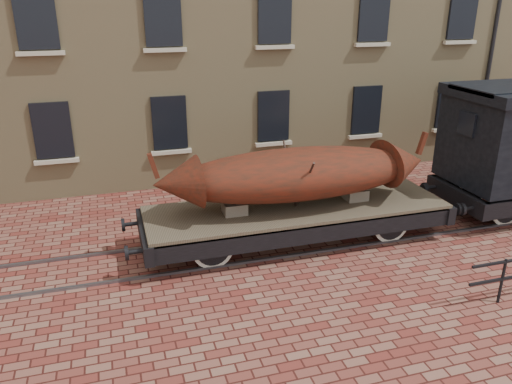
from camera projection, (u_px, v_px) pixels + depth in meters
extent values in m
plane|color=maroon|center=(297.00, 242.00, 12.93)|extent=(90.00, 90.00, 0.00)
cube|color=black|center=(53.00, 130.00, 14.97)|extent=(1.10, 0.12, 1.70)
cube|color=beige|center=(57.00, 161.00, 15.26)|extent=(1.30, 0.18, 0.12)
cube|color=black|center=(169.00, 123.00, 15.91)|extent=(1.10, 0.12, 1.70)
cube|color=beige|center=(172.00, 152.00, 16.19)|extent=(1.30, 0.18, 0.12)
cube|color=black|center=(273.00, 116.00, 16.85)|extent=(1.10, 0.12, 1.70)
cube|color=beige|center=(274.00, 144.00, 17.13)|extent=(1.30, 0.18, 0.12)
cube|color=black|center=(366.00, 110.00, 17.79)|extent=(1.10, 0.12, 1.70)
cube|color=beige|center=(365.00, 136.00, 18.07)|extent=(1.30, 0.18, 0.12)
cube|color=black|center=(450.00, 104.00, 18.72)|extent=(1.10, 0.12, 1.70)
cube|color=beige|center=(447.00, 129.00, 19.01)|extent=(1.30, 0.18, 0.12)
cube|color=black|center=(36.00, 18.00, 13.82)|extent=(1.10, 0.12, 1.70)
cube|color=beige|center=(41.00, 53.00, 14.11)|extent=(1.30, 0.18, 0.12)
cube|color=black|center=(163.00, 17.00, 14.76)|extent=(1.10, 0.12, 1.70)
cube|color=beige|center=(165.00, 50.00, 15.05)|extent=(1.30, 0.18, 0.12)
cube|color=black|center=(275.00, 16.00, 15.70)|extent=(1.10, 0.12, 1.70)
cube|color=beige|center=(275.00, 47.00, 15.99)|extent=(1.30, 0.18, 0.12)
cube|color=black|center=(374.00, 15.00, 16.64)|extent=(1.10, 0.12, 1.70)
cube|color=beige|center=(372.00, 44.00, 16.92)|extent=(1.30, 0.18, 0.12)
cube|color=black|center=(462.00, 14.00, 17.58)|extent=(1.10, 0.12, 1.70)
cube|color=beige|center=(460.00, 42.00, 17.86)|extent=(1.30, 0.18, 0.12)
cube|color=#59595E|center=(307.00, 253.00, 12.28)|extent=(30.00, 0.08, 0.06)
cube|color=#59595E|center=(287.00, 229.00, 13.57)|extent=(30.00, 0.08, 0.06)
cylinder|color=black|center=(502.00, 281.00, 10.16)|extent=(0.06, 0.06, 1.00)
cube|color=brown|center=(297.00, 208.00, 12.58)|extent=(7.58, 2.22, 0.12)
cube|color=black|center=(312.00, 234.00, 11.75)|extent=(7.58, 0.16, 0.45)
cube|color=black|center=(283.00, 202.00, 13.59)|extent=(7.58, 0.16, 0.45)
cube|color=black|center=(145.00, 236.00, 11.65)|extent=(0.22, 2.33, 0.45)
cylinder|color=black|center=(135.00, 252.00, 10.90)|extent=(0.35, 0.10, 0.10)
cylinder|color=black|center=(127.00, 253.00, 10.85)|extent=(0.08, 0.32, 0.32)
cylinder|color=black|center=(130.00, 224.00, 12.26)|extent=(0.35, 0.10, 0.10)
cylinder|color=black|center=(123.00, 225.00, 12.21)|extent=(0.08, 0.32, 0.32)
cube|color=black|center=(425.00, 201.00, 13.69)|extent=(0.22, 2.33, 0.45)
cylinder|color=black|center=(452.00, 210.00, 13.09)|extent=(0.35, 0.10, 0.10)
cylinder|color=black|center=(457.00, 209.00, 13.13)|extent=(0.08, 0.32, 0.32)
cylinder|color=black|center=(418.00, 190.00, 14.44)|extent=(0.35, 0.10, 0.10)
cylinder|color=black|center=(424.00, 190.00, 14.49)|extent=(0.08, 0.32, 0.32)
cylinder|color=black|center=(207.00, 236.00, 12.13)|extent=(0.10, 1.92, 0.10)
cylinder|color=beige|center=(213.00, 249.00, 11.48)|extent=(0.97, 0.07, 0.97)
cylinder|color=black|center=(213.00, 249.00, 11.48)|extent=(0.80, 0.10, 0.80)
cube|color=black|center=(214.00, 242.00, 11.29)|extent=(0.91, 0.08, 0.10)
cylinder|color=beige|center=(201.00, 224.00, 12.77)|extent=(0.97, 0.07, 0.97)
cylinder|color=black|center=(201.00, 224.00, 12.77)|extent=(0.80, 0.10, 0.80)
cube|color=black|center=(200.00, 214.00, 12.79)|extent=(0.91, 0.08, 0.10)
cylinder|color=black|center=(377.00, 214.00, 13.38)|extent=(0.10, 1.92, 0.10)
cylinder|color=beige|center=(391.00, 225.00, 12.73)|extent=(0.97, 0.07, 0.97)
cylinder|color=black|center=(391.00, 225.00, 12.73)|extent=(0.80, 0.10, 0.80)
cube|color=black|center=(395.00, 218.00, 12.54)|extent=(0.91, 0.08, 0.10)
cylinder|color=beige|center=(364.00, 204.00, 14.02)|extent=(0.97, 0.07, 0.97)
cylinder|color=black|center=(364.00, 204.00, 14.02)|extent=(0.80, 0.10, 0.80)
cube|color=black|center=(363.00, 195.00, 14.04)|extent=(0.91, 0.08, 0.10)
cube|color=black|center=(296.00, 222.00, 12.73)|extent=(4.04, 0.06, 0.06)
cube|color=gray|center=(234.00, 208.00, 12.08)|extent=(0.56, 0.51, 0.28)
cube|color=gray|center=(355.00, 194.00, 12.95)|extent=(0.56, 0.51, 0.28)
ellipsoid|color=#631D0F|center=(297.00, 174.00, 12.25)|extent=(6.27, 2.02, 1.25)
cone|color=#631D0F|center=(176.00, 183.00, 11.47)|extent=(1.09, 1.20, 1.18)
cube|color=#631D0F|center=(153.00, 166.00, 11.18)|extent=(0.25, 0.13, 0.60)
cone|color=#631D0F|center=(404.00, 162.00, 12.99)|extent=(1.09, 1.20, 1.18)
cube|color=#631D0F|center=(422.00, 143.00, 12.95)|extent=(0.25, 0.13, 0.60)
cylinder|color=#372720|center=(304.00, 186.00, 11.85)|extent=(0.05, 1.07, 1.47)
cylinder|color=#372720|center=(290.00, 173.00, 12.75)|extent=(0.05, 1.07, 1.47)
cube|color=black|center=(456.00, 196.00, 13.95)|extent=(0.23, 2.48, 0.46)
cylinder|color=black|center=(462.00, 209.00, 13.09)|extent=(0.08, 0.33, 0.33)
cylinder|color=black|center=(425.00, 188.00, 14.57)|extent=(0.08, 0.33, 0.33)
cylinder|color=black|center=(489.00, 199.00, 14.34)|extent=(0.10, 1.96, 0.10)
cylinder|color=beige|center=(507.00, 209.00, 13.69)|extent=(0.99, 0.07, 0.99)
cylinder|color=black|center=(507.00, 209.00, 13.69)|extent=(0.81, 0.10, 0.81)
cylinder|color=beige|center=(472.00, 191.00, 14.98)|extent=(0.99, 0.07, 0.99)
cylinder|color=black|center=(472.00, 191.00, 14.98)|extent=(0.81, 0.10, 0.81)
cube|color=black|center=(467.00, 124.00, 13.21)|extent=(0.08, 0.62, 0.62)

